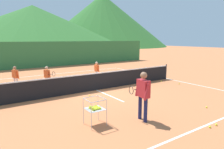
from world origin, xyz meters
TOP-DOWN VIEW (x-y plane):
  - ground_plane at (0.00, 0.00)m, footprint 120.00×120.00m
  - line_baseline_near at (0.00, -5.98)m, footprint 11.49×0.08m
  - line_baseline_far at (0.00, 6.35)m, footprint 11.49×0.08m
  - line_sideline_east at (5.74, 0.00)m, footprint 0.08×12.33m
  - line_service_center at (0.00, 0.00)m, footprint 0.08×5.04m
  - tennis_net at (0.00, 0.00)m, footprint 11.30×0.08m
  - instructor at (-0.71, -4.50)m, footprint 0.44×0.81m
  - student_0 at (-3.65, 2.74)m, footprint 0.34×0.54m
  - student_1 at (-2.11, 1.91)m, footprint 0.54×0.55m
  - student_2 at (1.34, 2.34)m, footprint 0.24×0.50m
  - ball_cart at (-2.27, -3.92)m, footprint 0.58×0.58m
  - tennis_ball_0 at (0.68, -6.15)m, footprint 0.07×0.07m
  - tennis_ball_1 at (0.79, -3.18)m, footprint 0.07×0.07m
  - tennis_ball_2 at (4.63, -0.49)m, footprint 0.07×0.07m
  - tennis_ball_3 at (2.34, -5.04)m, footprint 0.07×0.07m
  - tennis_ball_4 at (-0.90, -0.89)m, footprint 0.07×0.07m
  - tennis_ball_5 at (1.01, -6.17)m, footprint 0.07×0.07m
  - tennis_ball_7 at (5.00, -1.61)m, footprint 0.07×0.07m
  - windscreen_fence at (0.00, 10.76)m, footprint 25.27×0.08m
  - hill_0 at (34.71, 56.85)m, footprint 47.96×47.96m
  - hill_1 at (9.30, 55.14)m, footprint 58.99×58.99m

SIDE VIEW (x-z plane):
  - ground_plane at x=0.00m, z-range 0.00..0.00m
  - line_baseline_near at x=0.00m, z-range 0.00..0.01m
  - line_baseline_far at x=0.00m, z-range 0.00..0.01m
  - line_sideline_east at x=5.74m, z-range 0.00..0.01m
  - line_service_center at x=0.00m, z-range 0.00..0.01m
  - tennis_ball_0 at x=0.68m, z-range 0.00..0.07m
  - tennis_ball_1 at x=0.79m, z-range 0.00..0.07m
  - tennis_ball_2 at x=4.63m, z-range 0.00..0.07m
  - tennis_ball_3 at x=2.34m, z-range 0.00..0.07m
  - tennis_ball_4 at x=-0.90m, z-range 0.00..0.07m
  - tennis_ball_5 at x=1.01m, z-range 0.00..0.07m
  - tennis_ball_7 at x=5.00m, z-range 0.00..0.07m
  - tennis_net at x=0.00m, z-range -0.03..1.02m
  - ball_cart at x=-2.27m, z-range 0.13..1.03m
  - student_2 at x=1.34m, z-range 0.13..1.40m
  - student_1 at x=-2.11m, z-range 0.13..1.40m
  - student_0 at x=-3.65m, z-range 0.13..1.43m
  - instructor at x=-0.71m, z-range 0.17..1.88m
  - windscreen_fence at x=0.00m, z-range 0.00..2.54m
  - hill_1 at x=9.30m, z-range 0.00..12.72m
  - hill_0 at x=34.71m, z-range 0.00..19.12m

